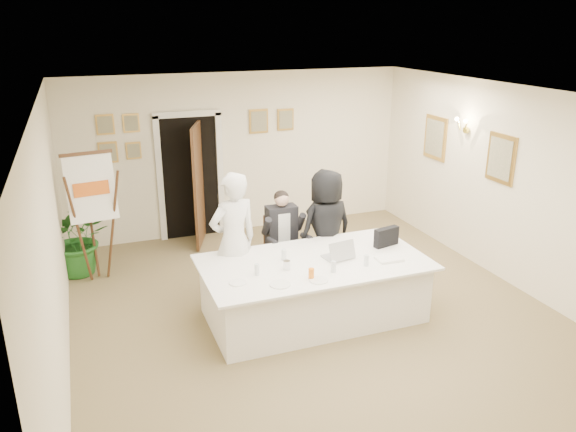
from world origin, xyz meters
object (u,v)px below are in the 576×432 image
Objects in this scene: laptop_bag at (386,237)px; flip_chart at (94,224)px; standing_man at (234,241)px; paper_stack at (389,259)px; seated_man at (283,236)px; standing_woman at (326,228)px; oj_glass at (311,274)px; steel_jug at (287,265)px; laptop at (338,247)px; potted_palm at (78,238)px; conference_table at (314,289)px.

flip_chart is at bearing 139.02° from laptop_bag.
standing_man is 5.83× the size of paper_stack.
seated_man reaches higher than laptop_bag.
standing_man is (1.65, -1.46, 0.05)m from flip_chart.
flip_chart is 1.03× the size of standing_man.
oj_glass is at bearing 50.35° from standing_woman.
laptop_bag is 1.52m from steel_jug.
standing_woman reaches higher than steel_jug.
laptop is 0.66m from paper_stack.
seated_man reaches higher than potted_palm.
oj_glass is at bearing -63.84° from steel_jug.
paper_stack reaches higher than conference_table.
potted_palm is 4.50m from laptop_bag.
standing_woman reaches higher than conference_table.
laptop reaches higher than laptop_bag.
flip_chart reaches higher than standing_woman.
standing_man reaches higher than oj_glass.
standing_man is at bearing -41.35° from flip_chart.
standing_man reaches higher than potted_palm.
oj_glass is at bearing -116.96° from conference_table.
potted_palm is 2.98× the size of laptop.
oj_glass is (-1.12, -0.16, 0.05)m from paper_stack.
flip_chart is 2.20m from standing_man.
steel_jug is (-1.29, 0.20, 0.04)m from paper_stack.
conference_table is 0.60m from steel_jug.
laptop is (2.83, -2.09, 0.04)m from flip_chart.
conference_table is 1.67× the size of standing_woman.
oj_glass reaches higher than conference_table.
seated_man is at bearing 81.75° from oj_glass.
seated_man is at bearing 121.71° from paper_stack.
conference_table is 3.69m from potted_palm.
seated_man is at bearing -20.85° from flip_chart.
standing_woman is at bearing -22.26° from flip_chart.
standing_man reaches higher than steel_jug.
standing_man is at bearing 143.18° from laptop.
laptop is 3.40× the size of steel_jug.
standing_man is at bearing 142.97° from conference_table.
seated_man is 1.62m from oj_glass.
standing_man is 1.65× the size of potted_palm.
paper_stack is at bearing 97.91° from standing_woman.
paper_stack is 2.87× the size of steel_jug.
seated_man reaches higher than conference_table.
standing_woman is (1.40, 0.21, -0.08)m from standing_man.
seated_man is at bearing 72.07° from steel_jug.
paper_stack is (0.34, -1.15, -0.05)m from standing_woman.
laptop_bag is at bearing -28.64° from flip_chart.
standing_woman is 1.20m from paper_stack.
oj_glass is (0.62, -1.10, -0.08)m from standing_man.
steel_jug is at bearing -46.30° from flip_chart.
conference_table is 2.52× the size of potted_palm.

